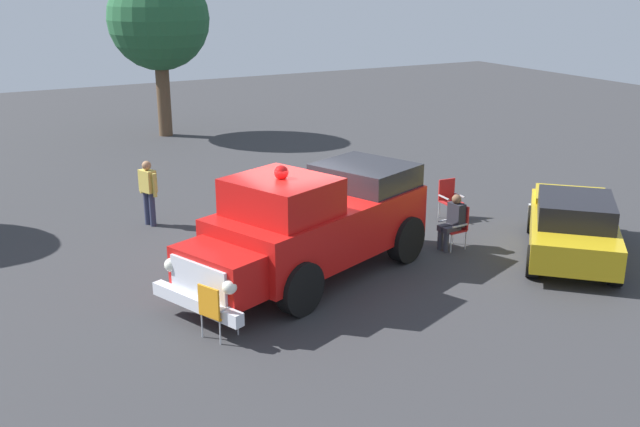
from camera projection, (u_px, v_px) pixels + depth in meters
ground_plane at (300, 269)px, 15.92m from camera, size 60.00×60.00×0.00m
vintage_fire_truck at (313, 223)px, 15.15m from camera, size 4.23×6.33×2.59m
classic_hot_rod at (573, 224)px, 16.44m from camera, size 4.43×4.35×1.46m
lawn_chair_near_truck at (457, 223)px, 17.00m from camera, size 0.54×0.53×1.02m
lawn_chair_by_car at (214, 308)px, 12.68m from camera, size 0.65×0.65×1.02m
lawn_chair_spare at (449, 196)px, 19.10m from camera, size 0.53×0.54×1.02m
spectator_seated at (453, 220)px, 16.90m from camera, size 0.41×0.56×1.29m
spectator_standing at (148, 188)px, 18.42m from camera, size 0.63×0.40×1.68m
oak_tree_right at (159, 20)px, 27.85m from camera, size 3.86×3.86×6.41m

